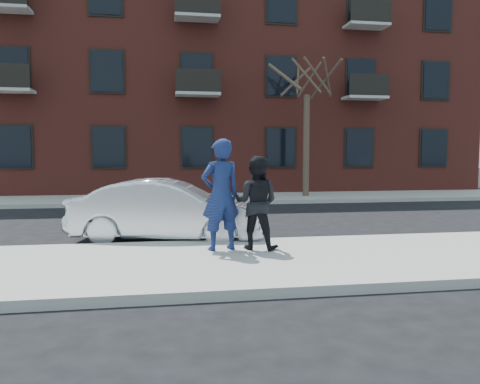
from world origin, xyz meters
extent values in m
plane|color=black|center=(0.00, 0.00, 0.00)|extent=(100.00, 100.00, 0.00)
cube|color=gray|center=(0.00, -0.25, 0.07)|extent=(50.00, 3.50, 0.15)
cube|color=#999691|center=(0.00, 1.55, 0.07)|extent=(50.00, 0.10, 0.15)
cube|color=gray|center=(0.00, 11.25, 0.07)|extent=(50.00, 3.50, 0.15)
cube|color=#999691|center=(0.00, 9.45, 0.07)|extent=(50.00, 0.10, 0.15)
cube|color=maroon|center=(2.00, 18.00, 6.00)|extent=(24.00, 10.00, 12.00)
cube|color=black|center=(-7.50, 12.94, 2.20)|extent=(1.30, 0.06, 1.70)
cube|color=black|center=(3.90, 12.94, 2.20)|extent=(1.30, 0.06, 1.70)
cube|color=black|center=(11.50, 12.94, 2.20)|extent=(1.30, 0.06, 1.70)
cube|color=black|center=(-7.50, 12.94, 5.40)|extent=(1.30, 0.06, 1.70)
cube|color=black|center=(3.90, 12.94, 5.40)|extent=(1.30, 0.06, 1.70)
cube|color=black|center=(11.50, 12.94, 5.40)|extent=(1.30, 0.06, 1.70)
cube|color=black|center=(3.90, 12.94, 8.60)|extent=(1.30, 0.06, 1.70)
cube|color=black|center=(11.50, 12.94, 8.60)|extent=(1.30, 0.06, 1.70)
cylinder|color=#33261E|center=(4.50, 11.00, 2.25)|extent=(0.26, 0.26, 4.20)
imported|color=silver|center=(-1.32, 2.30, 0.68)|extent=(4.32, 2.24, 1.36)
imported|color=navy|center=(-0.39, 0.57, 1.16)|extent=(0.84, 0.66, 2.03)
cube|color=black|center=(-0.50, 0.77, 1.50)|extent=(0.10, 0.14, 0.08)
imported|color=black|center=(0.27, 0.55, 1.01)|extent=(1.03, 0.94, 1.72)
cube|color=black|center=(0.21, 0.78, 1.16)|extent=(0.10, 0.15, 0.06)
camera|label=1|loc=(-1.43, -7.85, 1.90)|focal=35.00mm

